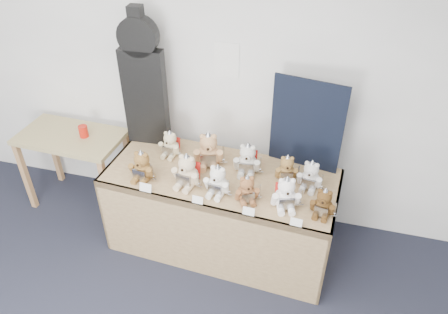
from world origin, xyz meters
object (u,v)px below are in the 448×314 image
(teddy_back_centre_right, at_px, (247,160))
(teddy_back_end, at_px, (310,176))
(teddy_front_centre, at_px, (218,181))
(teddy_back_centre_left, at_px, (209,151))
(teddy_front_far_left, at_px, (142,167))
(side_table, at_px, (73,146))
(teddy_front_left, at_px, (187,172))
(red_cup, at_px, (83,131))
(teddy_back_right, at_px, (287,169))
(teddy_front_end, at_px, (323,203))
(teddy_back_left, at_px, (170,145))
(teddy_front_far_right, at_px, (286,194))
(teddy_front_right, at_px, (247,190))
(guitar_case, at_px, (143,81))
(display_table, at_px, (218,197))

(teddy_back_centre_right, distance_m, teddy_back_end, 0.51)
(teddy_front_centre, height_order, teddy_back_centre_left, teddy_back_centre_left)
(teddy_front_far_left, bearing_deg, side_table, 160.33)
(side_table, relative_size, teddy_front_far_left, 3.42)
(teddy_front_far_left, height_order, teddy_front_left, teddy_front_left)
(red_cup, xyz_separation_m, teddy_back_right, (1.87, -0.13, 0.03))
(red_cup, bearing_deg, side_table, -174.20)
(teddy_front_end, distance_m, teddy_back_end, 0.31)
(teddy_back_end, bearing_deg, teddy_back_centre_left, -178.23)
(teddy_front_far_left, xyz_separation_m, teddy_back_end, (1.29, 0.23, -0.01))
(teddy_back_left, bearing_deg, teddy_front_centre, -30.16)
(teddy_front_far_right, relative_size, teddy_back_right, 1.19)
(teddy_front_left, xyz_separation_m, teddy_front_centre, (0.26, -0.04, -0.01))
(teddy_front_centre, height_order, teddy_back_centre_right, teddy_back_centre_right)
(teddy_front_end, height_order, teddy_back_centre_right, teddy_back_centre_right)
(side_table, xyz_separation_m, teddy_front_far_left, (0.90, -0.40, 0.23))
(teddy_front_far_left, distance_m, teddy_front_right, 0.86)
(teddy_back_centre_left, bearing_deg, guitar_case, 147.02)
(guitar_case, bearing_deg, teddy_back_centre_left, -22.14)
(teddy_front_far_right, bearing_deg, teddy_back_end, 45.39)
(teddy_front_left, bearing_deg, side_table, 173.23)
(teddy_front_right, bearing_deg, teddy_back_centre_right, 78.32)
(teddy_front_centre, bearing_deg, display_table, 112.82)
(teddy_back_centre_left, bearing_deg, side_table, 162.69)
(side_table, bearing_deg, display_table, -8.09)
(teddy_front_far_right, height_order, teddy_back_right, teddy_front_far_right)
(teddy_back_left, bearing_deg, teddy_back_centre_left, -2.08)
(teddy_back_centre_left, xyz_separation_m, teddy_back_right, (0.65, -0.03, -0.04))
(teddy_front_left, bearing_deg, display_table, 34.90)
(teddy_front_right, xyz_separation_m, teddy_back_centre_left, (-0.40, 0.36, 0.03))
(display_table, distance_m, teddy_front_centre, 0.32)
(red_cup, distance_m, teddy_back_right, 1.87)
(red_cup, xyz_separation_m, teddy_front_right, (1.62, -0.46, 0.03))
(teddy_back_centre_right, bearing_deg, teddy_back_left, 170.32)
(red_cup, bearing_deg, teddy_back_centre_left, -4.60)
(display_table, height_order, teddy_front_far_left, teddy_front_far_left)
(guitar_case, distance_m, teddy_front_right, 1.27)
(teddy_back_centre_right, bearing_deg, teddy_front_far_right, -46.60)
(teddy_back_centre_left, bearing_deg, teddy_front_far_right, -40.75)
(teddy_front_right, height_order, teddy_back_centre_right, teddy_back_centre_right)
(teddy_front_end, bearing_deg, teddy_front_left, -175.51)
(red_cup, bearing_deg, teddy_front_far_right, -13.26)
(teddy_front_centre, height_order, teddy_back_end, teddy_front_centre)
(red_cup, xyz_separation_m, teddy_front_far_right, (1.91, -0.45, 0.05))
(red_cup, relative_size, teddy_front_end, 0.43)
(teddy_front_centre, xyz_separation_m, teddy_back_centre_left, (-0.17, 0.33, 0.02))
(teddy_front_centre, relative_size, teddy_front_right, 1.12)
(teddy_front_left, xyz_separation_m, teddy_front_end, (1.05, -0.07, -0.02))
(teddy_back_centre_left, relative_size, teddy_back_end, 1.24)
(teddy_back_end, bearing_deg, red_cup, -177.60)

